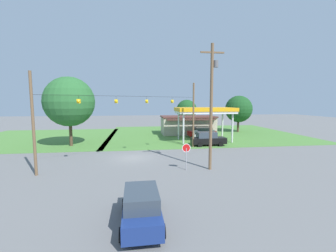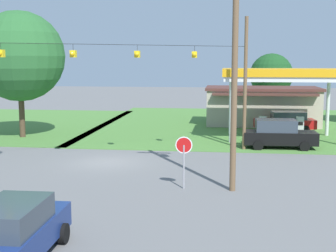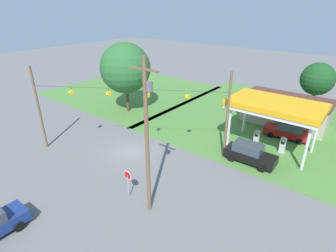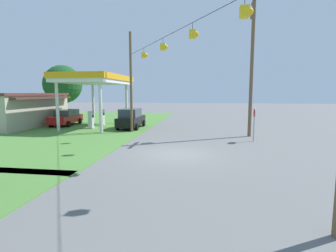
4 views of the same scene
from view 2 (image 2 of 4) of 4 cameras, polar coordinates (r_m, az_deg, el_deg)
ground_plane at (r=28.25m, az=-7.31°, el=-4.40°), size 160.00×160.00×0.00m
grass_verge_station_corner at (r=45.45m, az=14.91°, el=0.12°), size 36.00×28.00×0.04m
gas_station_canopy at (r=36.67m, az=13.82°, el=5.97°), size 9.10×5.55×5.41m
gas_station_store at (r=44.92m, az=11.38°, el=2.42°), size 10.51×6.06×3.56m
fuel_pump_near at (r=36.88m, az=11.45°, el=-0.26°), size 0.71×0.56×1.77m
fuel_pump_far at (r=37.20m, az=15.76°, el=-0.33°), size 0.71×0.56×1.77m
car_at_pumps_front at (r=33.08m, az=13.32°, el=-0.94°), size 4.97×2.17×2.02m
car_at_pumps_rear at (r=40.95m, az=14.15°, el=0.56°), size 5.14×2.42×1.74m
car_on_crossroad at (r=15.00m, az=-18.16°, el=-12.12°), size 2.17×4.89×1.90m
stop_sign_roadside at (r=21.98m, az=1.95°, el=-3.07°), size 0.80×0.08×2.50m
utility_pole_main at (r=21.45m, az=8.27°, el=8.91°), size 2.20×0.44×11.54m
signal_span_gantry at (r=27.62m, az=-7.49°, el=5.49°), size 16.65×10.24×8.91m
tree_behind_station at (r=53.48m, az=12.48°, el=6.09°), size 4.76×4.76×6.82m
tree_west_verge at (r=38.29m, az=-17.67°, el=8.10°), size 6.99×6.99×9.85m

